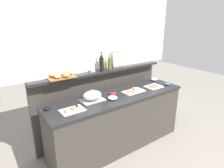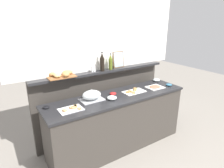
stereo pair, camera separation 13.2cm
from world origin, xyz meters
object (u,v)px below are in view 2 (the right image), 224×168
object	(u,v)px
sandwich_platter_rear	(134,91)
condiment_bowl_dark	(46,107)
cold_cuts_platter	(155,87)
glass_bowl_large	(156,80)
serving_cloche	(92,95)
framed_picture	(118,59)
pepper_shaker	(95,69)
glass_bowl_medium	(112,98)
wine_bottle_dark	(102,62)
salt_shaker	(92,69)
olive_oil_bottle	(111,62)
bread_basket	(63,74)
condiment_bowl_red	(169,85)
condiment_bowl_cream	(113,94)
sandwich_platter_side	(72,109)

from	to	relation	value
sandwich_platter_rear	condiment_bowl_dark	xyz separation A→B (m)	(-1.38, 0.17, 0.01)
cold_cuts_platter	glass_bowl_large	world-z (taller)	glass_bowl_large
sandwich_platter_rear	glass_bowl_large	size ratio (longest dim) A/B	2.79
serving_cloche	framed_picture	bearing A→B (deg)	27.17
glass_bowl_large	framed_picture	size ratio (longest dim) A/B	0.48
sandwich_platter_rear	pepper_shaker	bearing A→B (deg)	139.59
glass_bowl_large	glass_bowl_medium	distance (m)	1.24
wine_bottle_dark	sandwich_platter_rear	bearing A→B (deg)	-47.09
glass_bowl_large	condiment_bowl_dark	xyz separation A→B (m)	(-2.11, -0.05, -0.01)
sandwich_platter_rear	salt_shaker	distance (m)	0.77
olive_oil_bottle	pepper_shaker	bearing A→B (deg)	176.00
glass_bowl_large	sandwich_platter_rear	bearing A→B (deg)	-163.60
wine_bottle_dark	salt_shaker	bearing A→B (deg)	170.92
cold_cuts_platter	bread_basket	distance (m)	1.59
serving_cloche	pepper_shaker	bearing A→B (deg)	55.00
sandwich_platter_rear	wine_bottle_dark	world-z (taller)	wine_bottle_dark
condiment_bowl_red	salt_shaker	size ratio (longest dim) A/B	1.24
salt_shaker	pepper_shaker	size ratio (longest dim) A/B	1.00
olive_oil_bottle	pepper_shaker	distance (m)	0.31
glass_bowl_medium	bread_basket	bearing A→B (deg)	138.11
sandwich_platter_rear	bread_basket	xyz separation A→B (m)	(-1.02, 0.43, 0.35)
serving_cloche	olive_oil_bottle	size ratio (longest dim) A/B	1.23
glass_bowl_large	wine_bottle_dark	size ratio (longest dim) A/B	0.43
condiment_bowl_dark	pepper_shaker	distance (m)	0.98
serving_cloche	pepper_shaker	world-z (taller)	pepper_shaker
glass_bowl_large	pepper_shaker	bearing A→B (deg)	170.59
condiment_bowl_dark	pepper_shaker	bearing A→B (deg)	16.01
condiment_bowl_dark	glass_bowl_large	bearing A→B (deg)	1.35
condiment_bowl_cream	cold_cuts_platter	bearing A→B (deg)	-8.38
pepper_shaker	bread_basket	distance (m)	0.53
glass_bowl_medium	salt_shaker	xyz separation A→B (m)	(-0.07, 0.49, 0.34)
sandwich_platter_side	serving_cloche	bearing A→B (deg)	20.71
sandwich_platter_side	condiment_bowl_dark	xyz separation A→B (m)	(-0.27, 0.23, 0.00)
pepper_shaker	condiment_bowl_red	bearing A→B (deg)	-22.80
condiment_bowl_dark	cold_cuts_platter	bearing A→B (deg)	-6.22
cold_cuts_platter	salt_shaker	bearing A→B (deg)	155.40
condiment_bowl_red	wine_bottle_dark	bearing A→B (deg)	156.04
olive_oil_bottle	salt_shaker	xyz separation A→B (m)	(-0.34, 0.02, -0.08)
condiment_bowl_red	framed_picture	size ratio (longest dim) A/B	0.38
glass_bowl_medium	pepper_shaker	bearing A→B (deg)	92.68
condiment_bowl_cream	salt_shaker	bearing A→B (deg)	119.13
bread_basket	olive_oil_bottle	bearing A→B (deg)	-2.01
cold_cuts_platter	wine_bottle_dark	xyz separation A→B (m)	(-0.82, 0.43, 0.46)
sandwich_platter_rear	olive_oil_bottle	xyz separation A→B (m)	(-0.20, 0.40, 0.44)
framed_picture	bread_basket	bearing A→B (deg)	-178.33
serving_cloche	condiment_bowl_dark	distance (m)	0.65
cold_cuts_platter	glass_bowl_medium	world-z (taller)	glass_bowl_medium
sandwich_platter_side	cold_cuts_platter	world-z (taller)	sandwich_platter_side
olive_oil_bottle	salt_shaker	world-z (taller)	olive_oil_bottle
serving_cloche	glass_bowl_large	size ratio (longest dim) A/B	2.52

